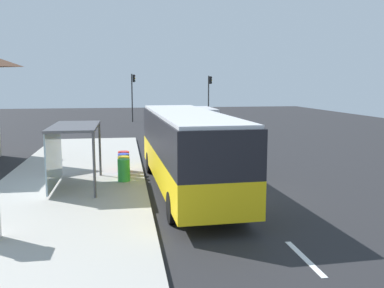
# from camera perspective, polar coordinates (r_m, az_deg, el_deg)

# --- Properties ---
(ground_plane) EXTENTS (56.00, 92.00, 0.04)m
(ground_plane) POSITION_cam_1_polar(r_m,az_deg,el_deg) (30.02, -1.19, -0.09)
(ground_plane) COLOR #262628
(sidewalk_platform) EXTENTS (6.20, 30.00, 0.18)m
(sidewalk_platform) POSITION_cam_1_polar(r_m,az_deg,el_deg) (18.07, -16.22, -5.70)
(sidewalk_platform) COLOR #ADAAA3
(sidewalk_platform) RESTS_ON ground
(lane_stripe_seg_0) EXTENTS (0.16, 2.20, 0.01)m
(lane_stripe_seg_0) POSITION_cam_1_polar(r_m,az_deg,el_deg) (11.25, 15.03, -14.73)
(lane_stripe_seg_0) COLOR silver
(lane_stripe_seg_0) RESTS_ON ground
(lane_stripe_seg_1) EXTENTS (0.16, 2.20, 0.01)m
(lane_stripe_seg_1) POSITION_cam_1_polar(r_m,az_deg,el_deg) (15.68, 7.48, -7.88)
(lane_stripe_seg_1) COLOR silver
(lane_stripe_seg_1) RESTS_ON ground
(lane_stripe_seg_2) EXTENTS (0.16, 2.20, 0.01)m
(lane_stripe_seg_2) POSITION_cam_1_polar(r_m,az_deg,el_deg) (20.37, 3.45, -4.05)
(lane_stripe_seg_2) COLOR silver
(lane_stripe_seg_2) RESTS_ON ground
(lane_stripe_seg_3) EXTENTS (0.16, 2.20, 0.01)m
(lane_stripe_seg_3) POSITION_cam_1_polar(r_m,az_deg,el_deg) (25.18, 0.96, -1.66)
(lane_stripe_seg_3) COLOR silver
(lane_stripe_seg_3) RESTS_ON ground
(lane_stripe_seg_4) EXTENTS (0.16, 2.20, 0.01)m
(lane_stripe_seg_4) POSITION_cam_1_polar(r_m,az_deg,el_deg) (30.05, -0.72, -0.03)
(lane_stripe_seg_4) COLOR silver
(lane_stripe_seg_4) RESTS_ON ground
(lane_stripe_seg_5) EXTENTS (0.16, 2.20, 0.01)m
(lane_stripe_seg_5) POSITION_cam_1_polar(r_m,az_deg,el_deg) (34.96, -1.93, 1.14)
(lane_stripe_seg_5) COLOR silver
(lane_stripe_seg_5) RESTS_ON ground
(lane_stripe_seg_6) EXTENTS (0.16, 2.20, 0.01)m
(lane_stripe_seg_6) POSITION_cam_1_polar(r_m,az_deg,el_deg) (39.89, -2.84, 2.02)
(lane_stripe_seg_6) COLOR silver
(lane_stripe_seg_6) RESTS_ON ground
(lane_stripe_seg_7) EXTENTS (0.16, 2.20, 0.01)m
(lane_stripe_seg_7) POSITION_cam_1_polar(r_m,az_deg,el_deg) (44.84, -3.56, 2.71)
(lane_stripe_seg_7) COLOR silver
(lane_stripe_seg_7) RESTS_ON ground
(bus) EXTENTS (2.85, 11.08, 3.21)m
(bus) POSITION_cam_1_polar(r_m,az_deg,el_deg) (16.72, -0.78, -0.35)
(bus) COLOR yellow
(bus) RESTS_ON ground
(white_van) EXTENTS (2.05, 5.21, 2.30)m
(white_van) POSITION_cam_1_polar(r_m,az_deg,el_deg) (35.10, 1.23, 3.37)
(white_van) COLOR silver
(white_van) RESTS_ON ground
(sedan_near) EXTENTS (2.01, 4.48, 1.52)m
(sedan_near) POSITION_cam_1_polar(r_m,az_deg,el_deg) (52.11, -2.10, 4.36)
(sedan_near) COLOR black
(sedan_near) RESTS_ON ground
(recycling_bin_green) EXTENTS (0.52, 0.52, 0.95)m
(recycling_bin_green) POSITION_cam_1_polar(r_m,az_deg,el_deg) (18.24, -9.24, -3.52)
(recycling_bin_green) COLOR green
(recycling_bin_green) RESTS_ON sidewalk_platform
(recycling_bin_yellow) EXTENTS (0.52, 0.52, 0.95)m
(recycling_bin_yellow) POSITION_cam_1_polar(r_m,az_deg,el_deg) (18.93, -9.24, -3.09)
(recycling_bin_yellow) COLOR yellow
(recycling_bin_yellow) RESTS_ON sidewalk_platform
(recycling_bin_blue) EXTENTS (0.52, 0.52, 0.95)m
(recycling_bin_blue) POSITION_cam_1_polar(r_m,az_deg,el_deg) (19.62, -9.24, -2.69)
(recycling_bin_blue) COLOR blue
(recycling_bin_blue) RESTS_ON sidewalk_platform
(recycling_bin_red) EXTENTS (0.52, 0.52, 0.95)m
(recycling_bin_red) POSITION_cam_1_polar(r_m,az_deg,el_deg) (20.31, -9.24, -2.32)
(recycling_bin_red) COLOR red
(recycling_bin_red) RESTS_ON sidewalk_platform
(traffic_light_near_side) EXTENTS (0.49, 0.28, 5.17)m
(traffic_light_near_side) POSITION_cam_1_polar(r_m,az_deg,el_deg) (48.06, 2.37, 7.17)
(traffic_light_near_side) COLOR #2D2D2D
(traffic_light_near_side) RESTS_ON ground
(traffic_light_far_side) EXTENTS (0.49, 0.28, 5.36)m
(traffic_light_far_side) POSITION_cam_1_polar(r_m,az_deg,el_deg) (47.89, -8.04, 7.24)
(traffic_light_far_side) COLOR #2D2D2D
(traffic_light_far_side) RESTS_ON ground
(bus_shelter) EXTENTS (1.80, 4.00, 2.50)m
(bus_shelter) POSITION_cam_1_polar(r_m,az_deg,el_deg) (17.55, -16.59, 0.56)
(bus_shelter) COLOR #4C4C51
(bus_shelter) RESTS_ON sidewalk_platform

